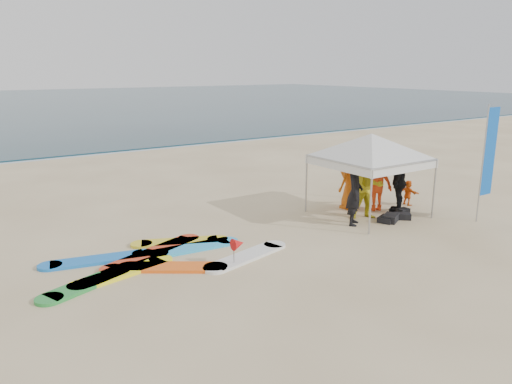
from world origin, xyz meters
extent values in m
plane|color=beige|center=(0.00, 0.00, 0.00)|extent=(120.00, 120.00, 0.00)
cube|color=silver|center=(0.00, 18.20, 0.00)|extent=(160.00, 1.20, 0.01)
imported|color=black|center=(3.57, 1.87, 0.92)|extent=(0.80, 0.77, 1.85)
imported|color=gold|center=(4.31, 2.07, 0.94)|extent=(1.12, 1.01, 1.89)
imported|color=red|center=(5.19, 2.55, 0.88)|extent=(1.28, 0.96, 1.76)
imported|color=black|center=(5.64, 2.07, 0.95)|extent=(1.20, 0.97, 1.90)
imported|color=#C75811|center=(4.68, 3.17, 0.94)|extent=(1.03, 0.80, 1.88)
imported|color=#E05D13|center=(6.51, 2.39, 0.41)|extent=(0.29, 0.77, 0.82)
cylinder|color=#A5A5A8|center=(3.28, 3.66, 0.88)|extent=(0.05, 0.05, 1.77)
cylinder|color=#A5A5A8|center=(5.93, 3.66, 0.88)|extent=(0.05, 0.05, 1.77)
cylinder|color=#A5A5A8|center=(3.28, 1.00, 0.88)|extent=(0.05, 0.05, 1.77)
cylinder|color=#A5A5A8|center=(5.93, 1.00, 0.88)|extent=(0.05, 0.05, 1.77)
cube|color=silver|center=(4.61, 1.00, 1.65)|extent=(2.75, 0.02, 0.24)
cube|color=silver|center=(4.61, 3.66, 1.65)|extent=(2.75, 0.02, 0.24)
cube|color=silver|center=(3.28, 2.33, 1.65)|extent=(0.02, 2.75, 0.24)
cube|color=silver|center=(5.93, 2.33, 1.65)|extent=(0.02, 2.75, 0.24)
pyramid|color=silver|center=(4.61, 2.33, 2.48)|extent=(3.75, 3.75, 0.71)
cylinder|color=#A5A5A8|center=(6.72, 0.06, 1.69)|extent=(0.04, 0.04, 3.38)
cube|color=blue|center=(7.00, 0.06, 2.03)|extent=(0.53, 0.03, 2.51)
cylinder|color=#A5A5A8|center=(-0.87, 1.16, 0.30)|extent=(0.02, 0.02, 0.60)
cone|color=red|center=(-0.75, 1.16, 0.50)|extent=(0.28, 0.28, 0.28)
cube|color=black|center=(4.64, 1.45, 0.11)|extent=(0.66, 0.58, 0.22)
cube|color=black|center=(5.13, 1.42, 0.09)|extent=(0.54, 0.53, 0.18)
cube|color=black|center=(4.53, 1.50, 0.08)|extent=(0.61, 0.55, 0.16)
cube|color=black|center=(5.50, 1.71, 0.10)|extent=(0.36, 0.26, 0.20)
cube|color=#268C37|center=(-3.96, 1.92, 0.04)|extent=(1.73, 1.08, 0.07)
cube|color=yellow|center=(-1.24, 3.19, 0.04)|extent=(1.98, 1.25, 0.07)
cube|color=white|center=(-0.37, 1.41, 0.04)|extent=(2.11, 1.01, 0.07)
cube|color=red|center=(-2.10, 2.86, 0.04)|extent=(2.53, 1.42, 0.07)
cube|color=#2BA9EA|center=(-1.13, 2.64, 0.04)|extent=(1.89, 0.69, 0.07)
cube|color=#FFF51A|center=(-3.11, 2.12, 0.04)|extent=(2.04, 0.94, 0.07)
cube|color=#FB6015|center=(-2.10, 1.77, 0.04)|extent=(1.90, 1.54, 0.07)
cube|color=blue|center=(-3.34, 3.14, 0.04)|extent=(2.14, 0.98, 0.07)
camera|label=1|loc=(-6.34, -7.84, 4.34)|focal=35.00mm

